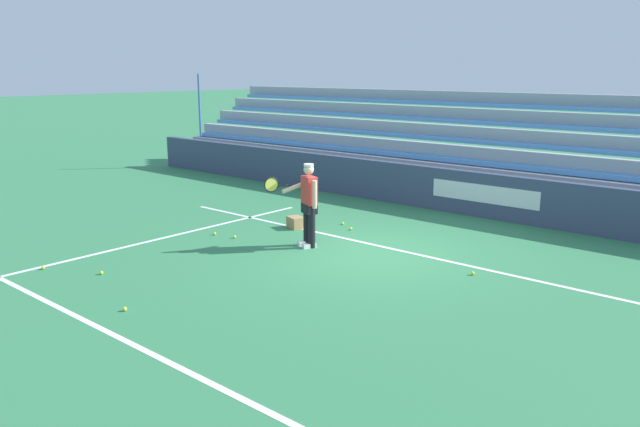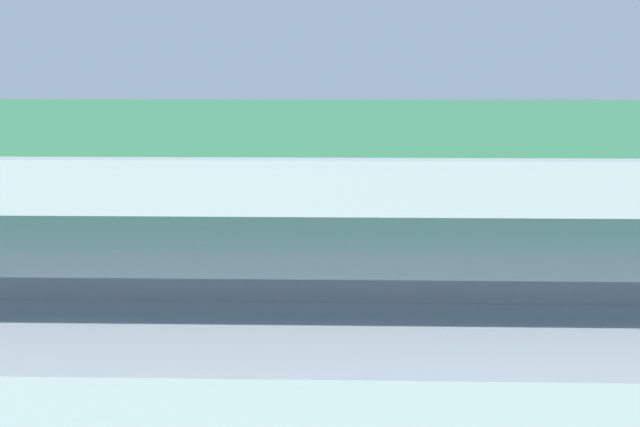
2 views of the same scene
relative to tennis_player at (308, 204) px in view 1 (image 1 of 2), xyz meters
The scene contains 16 objects.
ground_plane 1.65m from the tennis_player, 160.17° to the right, with size 160.00×160.00×0.00m, color #337A4C.
court_baseline_white 1.86m from the tennis_player, 143.37° to the right, with size 12.00×0.10×0.01m, color white.
court_sideline_white 4.59m from the tennis_player, 51.53° to the left, with size 0.10×12.00×0.01m, color white.
court_service_line_white 5.27m from the tennis_player, 104.56° to the left, with size 8.22×0.10×0.01m, color white.
back_wall_sponsor_board 4.98m from the tennis_player, 105.35° to the right, with size 25.17×0.25×1.10m.
bleacher_stand 7.14m from the tennis_player, 100.54° to the right, with size 23.91×3.20×3.40m.
tennis_player is the anchor object (origin of this frame).
ball_box_cardboard 1.74m from the tennis_player, 37.78° to the right, with size 0.40×0.30×0.26m, color #A87F51.
tennis_ball_far_left 5.12m from the tennis_player, 58.39° to the left, with size 0.07×0.07×0.07m, color #CCE533.
tennis_ball_on_baseline 2.16m from the tennis_player, 72.32° to the right, with size 0.07×0.07×0.07m, color #CCE533.
tennis_ball_far_right 1.93m from the tennis_player, 19.40° to the left, with size 0.07×0.07×0.07m, color #CCE533.
tennis_ball_stray_back 4.53m from the tennis_player, 93.43° to the left, with size 0.07×0.07×0.07m, color #CCE533.
tennis_ball_by_box 2.42m from the tennis_player, 17.63° to the left, with size 0.07×0.07×0.07m, color #CCE533.
tennis_ball_toward_net 4.16m from the tennis_player, 67.33° to the left, with size 0.07×0.07×0.07m, color #CCE533.
tennis_ball_near_player 3.59m from the tennis_player, behind, with size 0.07×0.07×0.07m, color #CCE533.
tennis_ball_midcourt 1.84m from the tennis_player, 84.66° to the right, with size 0.07×0.07×0.07m, color #CCE533.
Camera 1 is at (-6.96, 9.67, 3.56)m, focal length 35.00 mm.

